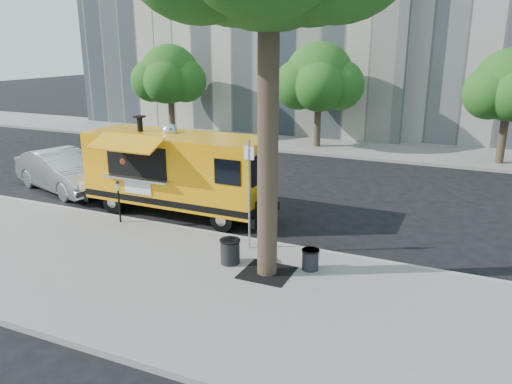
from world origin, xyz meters
TOP-DOWN VIEW (x-y plane):
  - ground at (0.00, 0.00)m, footprint 120.00×120.00m
  - sidewalk at (0.00, -4.00)m, footprint 60.00×6.00m
  - curb at (0.00, -0.93)m, footprint 60.00×0.14m
  - far_sidewalk at (0.00, 13.50)m, footprint 60.00×5.00m
  - tree_well at (2.60, -2.80)m, footprint 1.20×1.20m
  - far_tree_a at (-10.00, 12.30)m, footprint 3.42×3.42m
  - far_tree_b at (-1.00, 12.70)m, footprint 3.60×3.60m
  - far_tree_c at (8.00, 12.40)m, footprint 3.24×3.24m
  - sign_post at (1.55, -1.55)m, footprint 0.28×0.06m
  - parking_meter at (-3.00, -1.35)m, footprint 0.11×0.11m
  - food_truck at (-2.03, 0.46)m, footprint 6.51×3.01m
  - sedan at (-7.58, 0.98)m, footprint 5.03×2.99m
  - trash_bin_left at (1.52, -2.65)m, footprint 0.53×0.53m
  - trash_bin_right at (3.50, -2.18)m, footprint 0.44×0.44m

SIDE VIEW (x-z plane):
  - ground at x=0.00m, z-range 0.00..0.00m
  - sidewalk at x=0.00m, z-range 0.00..0.15m
  - curb at x=0.00m, z-range -0.01..0.15m
  - far_sidewalk at x=0.00m, z-range 0.00..0.15m
  - tree_well at x=2.60m, z-range 0.14..0.17m
  - trash_bin_right at x=3.50m, z-range 0.17..0.70m
  - trash_bin_left at x=1.52m, z-range 0.17..0.81m
  - sedan at x=-7.58m, z-range 0.00..1.57m
  - parking_meter at x=-3.00m, z-range 0.31..1.65m
  - food_truck at x=-2.03m, z-range -0.10..3.10m
  - sign_post at x=1.55m, z-range 0.35..3.35m
  - far_tree_c at x=8.00m, z-range 1.11..6.32m
  - far_tree_a at x=-10.00m, z-range 1.10..6.45m
  - far_tree_b at x=-1.00m, z-range 1.08..6.58m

